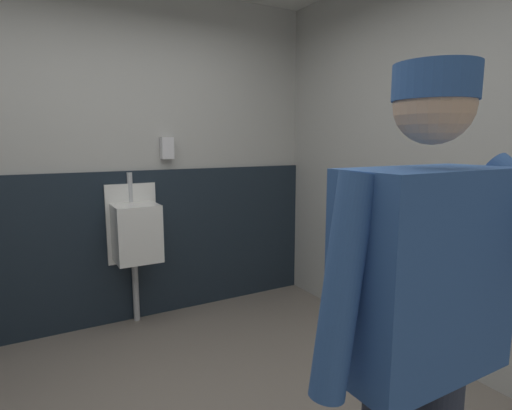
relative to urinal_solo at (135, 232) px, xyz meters
The scene contains 6 objects.
wall_back 0.64m from the urinal_solo, 128.81° to the left, with size 4.23×0.12×2.71m, color #B2B2AD.
wall_right 2.39m from the urinal_solo, 42.95° to the right, with size 0.12×4.08×2.71m, color #B2B2AD.
wainscot_band_back 0.27m from the urinal_solo, 140.71° to the left, with size 3.63×0.03×1.25m, color #19232D.
urinal_solo is the anchor object (origin of this frame).
person 2.54m from the urinal_solo, 85.60° to the right, with size 0.71×0.60×1.68m.
soap_dispenser 0.74m from the urinal_solo, 20.63° to the left, with size 0.10×0.07×0.18m, color silver.
Camera 1 is at (-0.56, -1.64, 1.48)m, focal length 28.62 mm.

